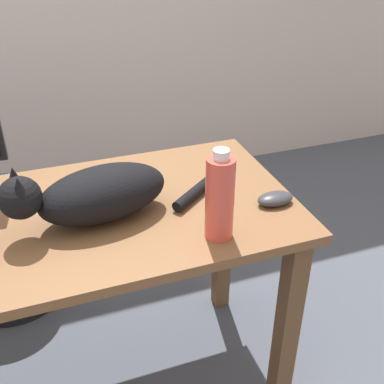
% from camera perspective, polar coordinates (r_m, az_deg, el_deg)
% --- Properties ---
extents(desk, '(1.64, 0.64, 0.76)m').
position_cam_1_polar(desk, '(1.44, -20.70, -7.71)').
color(desk, brown).
rests_on(desk, ground_plane).
extents(cat, '(0.61, 0.24, 0.20)m').
position_cam_1_polar(cat, '(1.31, -11.58, -0.21)').
color(cat, black).
rests_on(cat, desk).
extents(computer_mouse, '(0.11, 0.06, 0.04)m').
position_cam_1_polar(computer_mouse, '(1.40, 9.98, -0.79)').
color(computer_mouse, '#333338').
rests_on(computer_mouse, desk).
extents(water_bottle, '(0.07, 0.07, 0.25)m').
position_cam_1_polar(water_bottle, '(1.20, 3.36, -0.66)').
color(water_bottle, '#D84C3D').
rests_on(water_bottle, desk).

